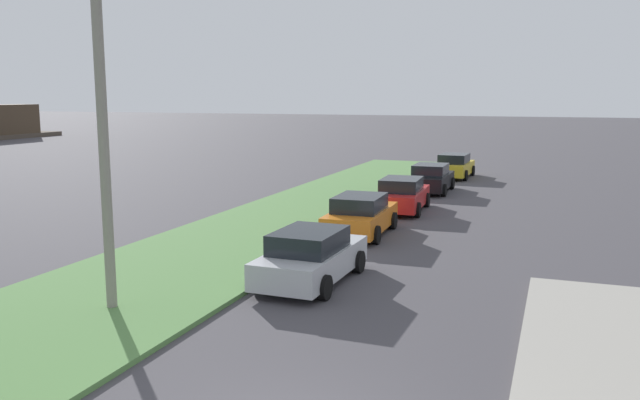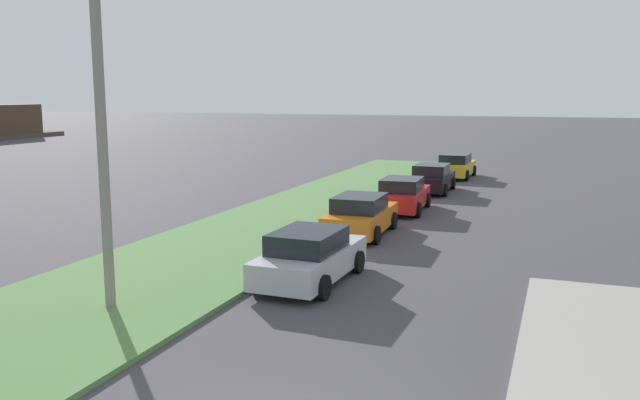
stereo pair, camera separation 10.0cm
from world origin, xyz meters
name	(u,v)px [view 1 (the left image)]	position (x,y,z in m)	size (l,w,h in m)	color
grass_median	(214,251)	(10.00, 6.85, 0.06)	(60.00, 6.00, 0.12)	#517F42
parked_car_silver	(311,257)	(7.95, 2.71, 0.72)	(4.34, 2.10, 1.47)	#B2B5BA
parked_car_orange	(361,215)	(14.24, 3.20, 0.72)	(4.35, 2.11, 1.47)	orange
parked_car_red	(402,195)	(19.54, 2.92, 0.72)	(4.39, 2.19, 1.47)	red
parked_car_black	(431,178)	(25.61, 2.79, 0.72)	(4.32, 2.05, 1.47)	black
parked_car_yellow	(454,166)	(32.08, 2.57, 0.72)	(4.35, 2.12, 1.47)	gold
streetlight	(114,124)	(4.05, 5.88, 4.39)	(0.59, 2.87, 7.50)	gray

